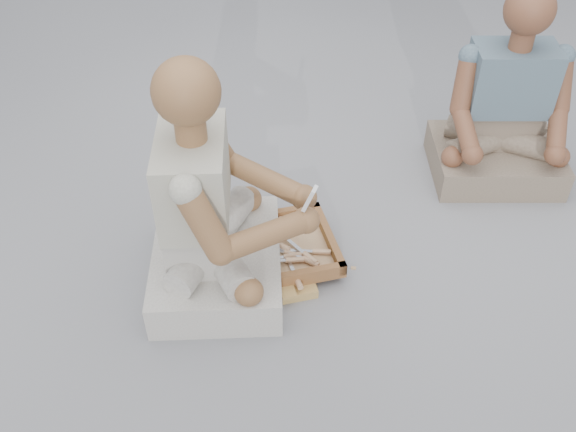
# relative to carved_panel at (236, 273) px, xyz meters

# --- Properties ---
(ground) EXTENTS (60.00, 60.00, 0.00)m
(ground) POSITION_rel_carved_panel_xyz_m (0.25, -0.06, -0.02)
(ground) COLOR gray
(ground) RESTS_ON ground
(carved_panel) EXTENTS (0.65, 0.54, 0.04)m
(carved_panel) POSITION_rel_carved_panel_xyz_m (0.00, 0.00, 0.00)
(carved_panel) COLOR #A98841
(carved_panel) RESTS_ON ground
(tool_tray) EXTENTS (0.58, 0.53, 0.06)m
(tool_tray) POSITION_rel_carved_panel_xyz_m (0.13, 0.10, 0.04)
(tool_tray) COLOR brown
(tool_tray) RESTS_ON carved_panel
(chisel_0) EXTENTS (0.10, 0.21, 0.02)m
(chisel_0) POSITION_rel_carved_panel_xyz_m (0.23, -0.04, 0.05)
(chisel_0) COLOR silver
(chisel_0) RESTS_ON tool_tray
(chisel_1) EXTENTS (0.22, 0.07, 0.02)m
(chisel_1) POSITION_rel_carved_panel_xyz_m (0.19, 0.08, 0.05)
(chisel_1) COLOR silver
(chisel_1) RESTS_ON tool_tray
(chisel_2) EXTENTS (0.08, 0.22, 0.02)m
(chisel_2) POSITION_rel_carved_panel_xyz_m (0.12, 0.24, 0.04)
(chisel_2) COLOR silver
(chisel_2) RESTS_ON tool_tray
(chisel_3) EXTENTS (0.20, 0.12, 0.02)m
(chisel_3) POSITION_rel_carved_panel_xyz_m (0.14, 0.12, 0.06)
(chisel_3) COLOR silver
(chisel_3) RESTS_ON tool_tray
(chisel_4) EXTENTS (0.17, 0.17, 0.02)m
(chisel_4) POSITION_rel_carved_panel_xyz_m (0.26, 0.07, 0.06)
(chisel_4) COLOR silver
(chisel_4) RESTS_ON tool_tray
(chisel_5) EXTENTS (0.21, 0.09, 0.02)m
(chisel_5) POSITION_rel_carved_panel_xyz_m (0.19, 0.06, 0.05)
(chisel_5) COLOR silver
(chisel_5) RESTS_ON tool_tray
(chisel_6) EXTENTS (0.20, 0.12, 0.02)m
(chisel_6) POSITION_rel_carved_panel_xyz_m (0.26, 0.05, 0.05)
(chisel_6) COLOR silver
(chisel_6) RESTS_ON tool_tray
(chisel_7) EXTENTS (0.22, 0.03, 0.02)m
(chisel_7) POSITION_rel_carved_panel_xyz_m (0.30, 0.10, 0.05)
(chisel_7) COLOR silver
(chisel_7) RESTS_ON tool_tray
(chisel_8) EXTENTS (0.08, 0.22, 0.02)m
(chisel_8) POSITION_rel_carved_panel_xyz_m (0.13, 0.21, 0.06)
(chisel_8) COLOR silver
(chisel_8) RESTS_ON tool_tray
(chisel_9) EXTENTS (0.22, 0.06, 0.02)m
(chisel_9) POSITION_rel_carved_panel_xyz_m (0.20, 0.03, 0.06)
(chisel_9) COLOR silver
(chisel_9) RESTS_ON tool_tray
(wood_chip_0) EXTENTS (0.02, 0.02, 0.00)m
(wood_chip_0) POSITION_rel_carved_panel_xyz_m (0.21, 0.01, -0.02)
(wood_chip_0) COLOR tan
(wood_chip_0) RESTS_ON ground
(wood_chip_1) EXTENTS (0.02, 0.02, 0.00)m
(wood_chip_1) POSITION_rel_carved_panel_xyz_m (0.02, -0.09, -0.02)
(wood_chip_1) COLOR tan
(wood_chip_1) RESTS_ON ground
(wood_chip_2) EXTENTS (0.02, 0.02, 0.00)m
(wood_chip_2) POSITION_rel_carved_panel_xyz_m (0.09, -0.10, -0.02)
(wood_chip_2) COLOR tan
(wood_chip_2) RESTS_ON ground
(wood_chip_3) EXTENTS (0.02, 0.02, 0.00)m
(wood_chip_3) POSITION_rel_carved_panel_xyz_m (0.33, 0.25, -0.02)
(wood_chip_3) COLOR tan
(wood_chip_3) RESTS_ON ground
(wood_chip_4) EXTENTS (0.02, 0.02, 0.00)m
(wood_chip_4) POSITION_rel_carved_panel_xyz_m (0.45, 0.09, -0.02)
(wood_chip_4) COLOR tan
(wood_chip_4) RESTS_ON ground
(wood_chip_5) EXTENTS (0.02, 0.02, 0.00)m
(wood_chip_5) POSITION_rel_carved_panel_xyz_m (0.30, 0.06, -0.02)
(wood_chip_5) COLOR tan
(wood_chip_5) RESTS_ON ground
(wood_chip_6) EXTENTS (0.02, 0.02, 0.00)m
(wood_chip_6) POSITION_rel_carved_panel_xyz_m (-0.10, 0.35, -0.02)
(wood_chip_6) COLOR tan
(wood_chip_6) RESTS_ON ground
(wood_chip_7) EXTENTS (0.02, 0.02, 0.00)m
(wood_chip_7) POSITION_rel_carved_panel_xyz_m (0.22, 0.07, -0.02)
(wood_chip_7) COLOR tan
(wood_chip_7) RESTS_ON ground
(wood_chip_8) EXTENTS (0.02, 0.02, 0.00)m
(wood_chip_8) POSITION_rel_carved_panel_xyz_m (0.30, 0.26, -0.02)
(wood_chip_8) COLOR tan
(wood_chip_8) RESTS_ON ground
(wood_chip_9) EXTENTS (0.02, 0.02, 0.00)m
(wood_chip_9) POSITION_rel_carved_panel_xyz_m (0.01, -0.01, -0.02)
(wood_chip_9) COLOR tan
(wood_chip_9) RESTS_ON ground
(wood_chip_10) EXTENTS (0.02, 0.02, 0.00)m
(wood_chip_10) POSITION_rel_carved_panel_xyz_m (-0.18, 0.28, -0.02)
(wood_chip_10) COLOR tan
(wood_chip_10) RESTS_ON ground
(craftsman) EXTENTS (0.66, 0.66, 0.93)m
(craftsman) POSITION_rel_carved_panel_xyz_m (-0.07, -0.01, 0.30)
(craftsman) COLOR beige
(craftsman) RESTS_ON ground
(companion) EXTENTS (0.60, 0.50, 0.87)m
(companion) POSITION_rel_carved_panel_xyz_m (1.06, 0.79, 0.27)
(companion) COLOR gray
(companion) RESTS_ON ground
(mobile_phone) EXTENTS (0.06, 0.05, 0.10)m
(mobile_phone) POSITION_rel_carved_panel_xyz_m (0.28, -0.02, 0.42)
(mobile_phone) COLOR silver
(mobile_phone) RESTS_ON craftsman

